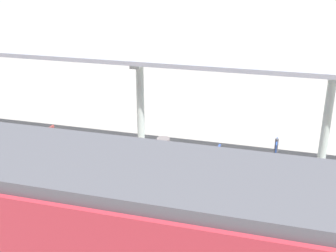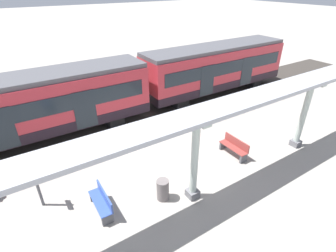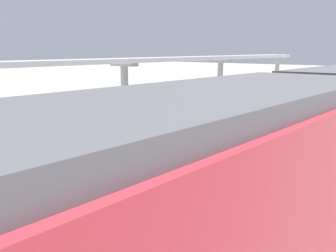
{
  "view_description": "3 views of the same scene",
  "coord_description": "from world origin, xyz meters",
  "px_view_note": "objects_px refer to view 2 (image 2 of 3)",
  "views": [
    {
      "loc": [
        -11.34,
        -5.24,
        6.95
      ],
      "look_at": [
        0.97,
        -1.76,
        1.9
      ],
      "focal_mm": 45.77,
      "sensor_mm": 36.0,
      "label": 1
    },
    {
      "loc": [
        8.6,
        -5.04,
        7.42
      ],
      "look_at": [
        -0.57,
        0.85,
        1.24
      ],
      "focal_mm": 27.69,
      "sensor_mm": 36.0,
      "label": 2
    },
    {
      "loc": [
        -7.48,
        9.78,
        3.96
      ],
      "look_at": [
        1.64,
        -1.26,
        1.13
      ],
      "focal_mm": 41.69,
      "sensor_mm": 36.0,
      "label": 3
    }
  ],
  "objects_px": {
    "train_near_carriage": "(41,107)",
    "bench_near_end": "(234,147)",
    "train_far_carriage": "(215,69)",
    "bench_mid_platform": "(102,201)",
    "canopy_pillar_third": "(195,160)",
    "trash_bin": "(163,190)",
    "platform_info_sign": "(35,178)",
    "canopy_pillar_fourth": "(304,115)"
  },
  "relations": [
    {
      "from": "train_far_carriage",
      "to": "canopy_pillar_fourth",
      "type": "distance_m",
      "value": 7.76
    },
    {
      "from": "bench_near_end",
      "to": "bench_mid_platform",
      "type": "relative_size",
      "value": 1.0
    },
    {
      "from": "train_near_carriage",
      "to": "bench_near_end",
      "type": "relative_size",
      "value": 7.39
    },
    {
      "from": "canopy_pillar_third",
      "to": "bench_near_end",
      "type": "height_order",
      "value": "canopy_pillar_third"
    },
    {
      "from": "bench_mid_platform",
      "to": "platform_info_sign",
      "type": "bearing_deg",
      "value": -128.92
    },
    {
      "from": "trash_bin",
      "to": "bench_near_end",
      "type": "bearing_deg",
      "value": 97.75
    },
    {
      "from": "platform_info_sign",
      "to": "train_near_carriage",
      "type": "bearing_deg",
      "value": 167.13
    },
    {
      "from": "canopy_pillar_third",
      "to": "trash_bin",
      "type": "relative_size",
      "value": 4.0
    },
    {
      "from": "train_far_carriage",
      "to": "platform_info_sign",
      "type": "height_order",
      "value": "train_far_carriage"
    },
    {
      "from": "train_near_carriage",
      "to": "bench_near_end",
      "type": "height_order",
      "value": "train_near_carriage"
    },
    {
      "from": "train_far_carriage",
      "to": "canopy_pillar_third",
      "type": "bearing_deg",
      "value": -45.6
    },
    {
      "from": "bench_near_end",
      "to": "train_far_carriage",
      "type": "bearing_deg",
      "value": 145.71
    },
    {
      "from": "train_near_carriage",
      "to": "bench_mid_platform",
      "type": "height_order",
      "value": "train_near_carriage"
    },
    {
      "from": "canopy_pillar_fourth",
      "to": "trash_bin",
      "type": "distance_m",
      "value": 7.77
    },
    {
      "from": "canopy_pillar_fourth",
      "to": "bench_near_end",
      "type": "height_order",
      "value": "canopy_pillar_fourth"
    },
    {
      "from": "train_near_carriage",
      "to": "canopy_pillar_third",
      "type": "relative_size",
      "value": 3.2
    },
    {
      "from": "train_far_carriage",
      "to": "canopy_pillar_fourth",
      "type": "height_order",
      "value": "train_far_carriage"
    },
    {
      "from": "train_near_carriage",
      "to": "canopy_pillar_third",
      "type": "height_order",
      "value": "train_near_carriage"
    },
    {
      "from": "canopy_pillar_third",
      "to": "trash_bin",
      "type": "distance_m",
      "value": 1.76
    },
    {
      "from": "train_near_carriage",
      "to": "trash_bin",
      "type": "bearing_deg",
      "value": 21.71
    },
    {
      "from": "canopy_pillar_third",
      "to": "canopy_pillar_fourth",
      "type": "bearing_deg",
      "value": 90.0
    },
    {
      "from": "train_near_carriage",
      "to": "platform_info_sign",
      "type": "bearing_deg",
      "value": -12.87
    },
    {
      "from": "trash_bin",
      "to": "platform_info_sign",
      "type": "bearing_deg",
      "value": -118.29
    },
    {
      "from": "canopy_pillar_third",
      "to": "bench_near_end",
      "type": "distance_m",
      "value": 3.8
    },
    {
      "from": "train_near_carriage",
      "to": "canopy_pillar_fourth",
      "type": "distance_m",
      "value": 12.98
    },
    {
      "from": "canopy_pillar_third",
      "to": "platform_info_sign",
      "type": "distance_m",
      "value": 5.7
    },
    {
      "from": "platform_info_sign",
      "to": "bench_mid_platform",
      "type": "bearing_deg",
      "value": 51.08
    },
    {
      "from": "train_near_carriage",
      "to": "train_far_carriage",
      "type": "distance_m",
      "value": 11.7
    },
    {
      "from": "train_far_carriage",
      "to": "bench_near_end",
      "type": "distance_m",
      "value": 8.02
    },
    {
      "from": "train_near_carriage",
      "to": "bench_mid_platform",
      "type": "bearing_deg",
      "value": 6.0
    },
    {
      "from": "canopy_pillar_third",
      "to": "canopy_pillar_fourth",
      "type": "height_order",
      "value": "same"
    },
    {
      "from": "bench_near_end",
      "to": "trash_bin",
      "type": "bearing_deg",
      "value": -82.25
    },
    {
      "from": "trash_bin",
      "to": "platform_info_sign",
      "type": "height_order",
      "value": "platform_info_sign"
    },
    {
      "from": "train_near_carriage",
      "to": "canopy_pillar_fourth",
      "type": "xyz_separation_m",
      "value": [
        7.66,
        10.47,
        -0.06
      ]
    },
    {
      "from": "bench_mid_platform",
      "to": "platform_info_sign",
      "type": "relative_size",
      "value": 0.69
    },
    {
      "from": "canopy_pillar_fourth",
      "to": "trash_bin",
      "type": "bearing_deg",
      "value": -94.01
    },
    {
      "from": "canopy_pillar_third",
      "to": "bench_mid_platform",
      "type": "bearing_deg",
      "value": -110.74
    },
    {
      "from": "train_far_carriage",
      "to": "bench_mid_platform",
      "type": "relative_size",
      "value": 7.37
    },
    {
      "from": "train_near_carriage",
      "to": "bench_near_end",
      "type": "xyz_separation_m",
      "value": [
        6.53,
        7.24,
        -1.38
      ]
    },
    {
      "from": "train_near_carriage",
      "to": "canopy_pillar_fourth",
      "type": "relative_size",
      "value": 3.2
    },
    {
      "from": "platform_info_sign",
      "to": "canopy_pillar_third",
      "type": "bearing_deg",
      "value": 61.88
    },
    {
      "from": "train_far_carriage",
      "to": "bench_near_end",
      "type": "xyz_separation_m",
      "value": [
        6.53,
        -4.45,
        -1.38
      ]
    }
  ]
}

